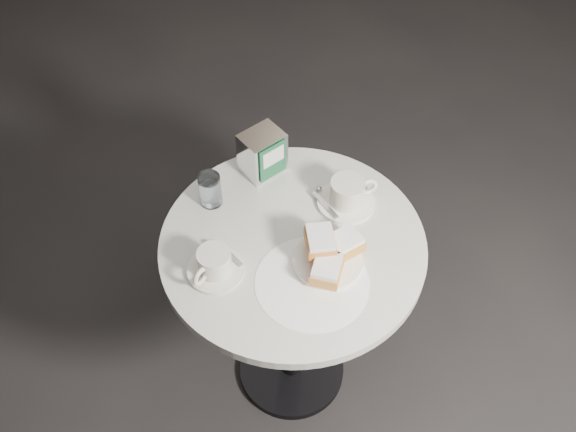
% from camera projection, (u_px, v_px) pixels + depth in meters
% --- Properties ---
extents(ground, '(7.00, 7.00, 0.00)m').
position_uv_depth(ground, '(292.00, 370.00, 2.25)').
color(ground, black).
rests_on(ground, ground).
extents(cafe_table, '(0.70, 0.70, 0.74)m').
position_uv_depth(cafe_table, '(292.00, 284.00, 1.83)').
color(cafe_table, black).
rests_on(cafe_table, ground).
extents(sugar_spill, '(0.34, 0.34, 0.00)m').
position_uv_depth(sugar_spill, '(312.00, 282.00, 1.59)').
color(sugar_spill, white).
rests_on(sugar_spill, cafe_table).
extents(beignet_plate, '(0.23, 0.23, 0.09)m').
position_uv_depth(beignet_plate, '(330.00, 254.00, 1.61)').
color(beignet_plate, white).
rests_on(beignet_plate, cafe_table).
extents(coffee_cup_left, '(0.18, 0.18, 0.08)m').
position_uv_depth(coffee_cup_left, '(214.00, 264.00, 1.59)').
color(coffee_cup_left, silver).
rests_on(coffee_cup_left, cafe_table).
extents(coffee_cup_right, '(0.21, 0.21, 0.08)m').
position_uv_depth(coffee_cup_right, '(347.00, 194.00, 1.73)').
color(coffee_cup_right, white).
rests_on(coffee_cup_right, cafe_table).
extents(water_glass_left, '(0.07, 0.07, 0.10)m').
position_uv_depth(water_glass_left, '(210.00, 190.00, 1.72)').
color(water_glass_left, silver).
rests_on(water_glass_left, cafe_table).
extents(water_glass_right, '(0.07, 0.07, 0.10)m').
position_uv_depth(water_glass_right, '(268.00, 155.00, 1.81)').
color(water_glass_right, silver).
rests_on(water_glass_right, cafe_table).
extents(napkin_dispenser, '(0.11, 0.10, 0.13)m').
position_uv_depth(napkin_dispenser, '(263.00, 153.00, 1.79)').
color(napkin_dispenser, silver).
rests_on(napkin_dispenser, cafe_table).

